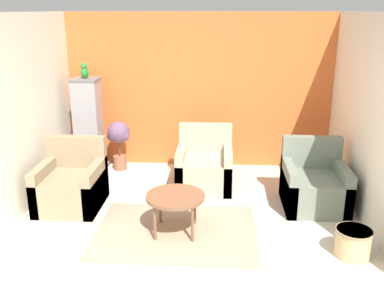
{
  "coord_description": "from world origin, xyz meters",
  "views": [
    {
      "loc": [
        0.36,
        -3.6,
        2.54
      ],
      "look_at": [
        0.0,
        1.65,
        0.88
      ],
      "focal_mm": 40.0,
      "sensor_mm": 36.0,
      "label": 1
    }
  ],
  "objects_px": {
    "armchair_right": "(314,186)",
    "armchair_left": "(72,186)",
    "potted_plant": "(119,138)",
    "wicker_basket": "(353,242)",
    "coffee_table": "(175,199)",
    "armchair_middle": "(205,168)",
    "parrot": "(85,71)",
    "birdcage": "(89,126)"
  },
  "relations": [
    {
      "from": "coffee_table",
      "to": "armchair_right",
      "type": "bearing_deg",
      "value": 25.38
    },
    {
      "from": "armchair_left",
      "to": "birdcage",
      "type": "relative_size",
      "value": 0.58
    },
    {
      "from": "armchair_left",
      "to": "armchair_right",
      "type": "bearing_deg",
      "value": 3.63
    },
    {
      "from": "armchair_right",
      "to": "birdcage",
      "type": "height_order",
      "value": "birdcage"
    },
    {
      "from": "armchair_left",
      "to": "armchair_middle",
      "type": "relative_size",
      "value": 1.0
    },
    {
      "from": "coffee_table",
      "to": "armchair_middle",
      "type": "height_order",
      "value": "armchair_middle"
    },
    {
      "from": "parrot",
      "to": "potted_plant",
      "type": "xyz_separation_m",
      "value": [
        0.47,
        0.04,
        -1.08
      ]
    },
    {
      "from": "birdcage",
      "to": "wicker_basket",
      "type": "height_order",
      "value": "birdcage"
    },
    {
      "from": "birdcage",
      "to": "armchair_left",
      "type": "bearing_deg",
      "value": -83.93
    },
    {
      "from": "birdcage",
      "to": "coffee_table",
      "type": "bearing_deg",
      "value": -51.11
    },
    {
      "from": "armchair_middle",
      "to": "parrot",
      "type": "height_order",
      "value": "parrot"
    },
    {
      "from": "armchair_right",
      "to": "potted_plant",
      "type": "distance_m",
      "value": 3.16
    },
    {
      "from": "armchair_right",
      "to": "birdcage",
      "type": "bearing_deg",
      "value": 161.11
    },
    {
      "from": "armchair_right",
      "to": "parrot",
      "type": "relative_size",
      "value": 3.57
    },
    {
      "from": "coffee_table",
      "to": "armchair_left",
      "type": "relative_size",
      "value": 0.78
    },
    {
      "from": "armchair_left",
      "to": "armchair_right",
      "type": "relative_size",
      "value": 1.0
    },
    {
      "from": "armchair_middle",
      "to": "potted_plant",
      "type": "xyz_separation_m",
      "value": [
        -1.43,
        0.6,
        0.26
      ]
    },
    {
      "from": "birdcage",
      "to": "wicker_basket",
      "type": "xyz_separation_m",
      "value": [
        3.56,
        -2.39,
        -0.57
      ]
    },
    {
      "from": "armchair_left",
      "to": "coffee_table",
      "type": "bearing_deg",
      "value": -23.43
    },
    {
      "from": "armchair_left",
      "to": "potted_plant",
      "type": "bearing_deg",
      "value": 77.04
    },
    {
      "from": "birdcage",
      "to": "armchair_middle",
      "type": "bearing_deg",
      "value": -16.49
    },
    {
      "from": "wicker_basket",
      "to": "parrot",
      "type": "bearing_deg",
      "value": 146.12
    },
    {
      "from": "parrot",
      "to": "wicker_basket",
      "type": "relative_size",
      "value": 0.64
    },
    {
      "from": "coffee_table",
      "to": "armchair_left",
      "type": "height_order",
      "value": "armchair_left"
    },
    {
      "from": "birdcage",
      "to": "parrot",
      "type": "relative_size",
      "value": 6.12
    },
    {
      "from": "parrot",
      "to": "wicker_basket",
      "type": "xyz_separation_m",
      "value": [
        3.56,
        -2.39,
        -1.46
      ]
    },
    {
      "from": "coffee_table",
      "to": "wicker_basket",
      "type": "bearing_deg",
      "value": -11.29
    },
    {
      "from": "armchair_right",
      "to": "wicker_basket",
      "type": "height_order",
      "value": "armchair_right"
    },
    {
      "from": "wicker_basket",
      "to": "potted_plant",
      "type": "bearing_deg",
      "value": 141.83
    },
    {
      "from": "potted_plant",
      "to": "wicker_basket",
      "type": "relative_size",
      "value": 2.1
    },
    {
      "from": "armchair_left",
      "to": "potted_plant",
      "type": "relative_size",
      "value": 1.08
    },
    {
      "from": "armchair_right",
      "to": "armchair_left",
      "type": "bearing_deg",
      "value": -176.37
    },
    {
      "from": "parrot",
      "to": "armchair_right",
      "type": "bearing_deg",
      "value": -18.92
    },
    {
      "from": "parrot",
      "to": "potted_plant",
      "type": "relative_size",
      "value": 0.3
    },
    {
      "from": "potted_plant",
      "to": "armchair_middle",
      "type": "bearing_deg",
      "value": -22.89
    },
    {
      "from": "armchair_right",
      "to": "birdcage",
      "type": "relative_size",
      "value": 0.58
    },
    {
      "from": "parrot",
      "to": "coffee_table",
      "type": "bearing_deg",
      "value": -51.14
    },
    {
      "from": "parrot",
      "to": "armchair_left",
      "type": "bearing_deg",
      "value": -83.94
    },
    {
      "from": "armchair_right",
      "to": "potted_plant",
      "type": "xyz_separation_m",
      "value": [
        -2.91,
        1.2,
        0.26
      ]
    },
    {
      "from": "potted_plant",
      "to": "armchair_left",
      "type": "bearing_deg",
      "value": -102.96
    },
    {
      "from": "armchair_right",
      "to": "parrot",
      "type": "bearing_deg",
      "value": 161.08
    },
    {
      "from": "armchair_right",
      "to": "wicker_basket",
      "type": "bearing_deg",
      "value": -81.96
    }
  ]
}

